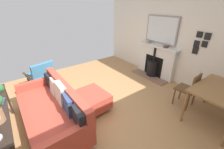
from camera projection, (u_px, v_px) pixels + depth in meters
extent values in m
cube|color=#A87A4C|center=(86.00, 111.00, 3.27)|extent=(5.77, 5.30, 0.01)
cube|color=silver|center=(171.00, 35.00, 4.21)|extent=(0.12, 5.30, 2.74)
cube|color=brown|center=(149.00, 76.00, 4.79)|extent=(0.35, 1.27, 0.03)
cube|color=silver|center=(156.00, 61.00, 4.72)|extent=(0.18, 1.33, 0.96)
cube|color=black|center=(154.00, 66.00, 4.74)|extent=(0.06, 0.66, 0.64)
cylinder|color=black|center=(153.00, 68.00, 4.76)|extent=(0.36, 0.36, 0.48)
cylinder|color=black|center=(154.00, 61.00, 4.65)|extent=(0.38, 0.38, 0.02)
cylinder|color=black|center=(154.00, 54.00, 4.55)|extent=(0.07, 0.07, 0.43)
cube|color=silver|center=(157.00, 46.00, 4.49)|extent=(0.23, 1.41, 0.05)
cube|color=gray|center=(161.00, 30.00, 4.32)|extent=(0.04, 1.07, 0.80)
cube|color=silver|center=(161.00, 30.00, 4.31)|extent=(0.01, 0.99, 0.72)
cylinder|color=#9E9384|center=(148.00, 42.00, 4.73)|extent=(0.15, 0.15, 0.05)
torus|color=#9E9384|center=(148.00, 41.00, 4.72)|extent=(0.15, 0.15, 0.01)
cylinder|color=#47382D|center=(166.00, 47.00, 4.24)|extent=(0.14, 0.14, 0.05)
torus|color=#47382D|center=(166.00, 46.00, 4.23)|extent=(0.15, 0.15, 0.01)
cylinder|color=#B2B2B7|center=(25.00, 107.00, 3.32)|extent=(0.04, 0.04, 0.10)
cylinder|color=#B2B2B7|center=(55.00, 97.00, 3.69)|extent=(0.04, 0.04, 0.10)
cylinder|color=#B2B2B7|center=(88.00, 143.00, 2.48)|extent=(0.04, 0.04, 0.10)
cube|color=#B74233|center=(50.00, 114.00, 2.80)|extent=(0.89, 2.02, 0.32)
cube|color=#B74233|center=(66.00, 93.00, 2.85)|extent=(0.16, 2.01, 0.38)
cube|color=#B74233|center=(36.00, 84.00, 3.37)|extent=(0.83, 0.13, 0.17)
cube|color=#B74233|center=(67.00, 138.00, 2.02)|extent=(0.83, 0.13, 0.17)
cube|color=black|center=(50.00, 81.00, 3.36)|extent=(0.14, 0.33, 0.33)
cube|color=beige|center=(54.00, 87.00, 3.11)|extent=(0.16, 0.34, 0.35)
cube|color=beige|center=(60.00, 94.00, 2.82)|extent=(0.15, 0.41, 0.42)
cube|color=#334775|center=(69.00, 105.00, 2.55)|extent=(0.15, 0.36, 0.36)
cube|color=black|center=(79.00, 119.00, 2.25)|extent=(0.14, 0.36, 0.36)
cylinder|color=#B2B2B7|center=(76.00, 105.00, 3.41)|extent=(0.03, 0.03, 0.09)
cylinder|color=#B2B2B7|center=(90.00, 119.00, 3.00)|extent=(0.03, 0.03, 0.09)
cylinder|color=#B2B2B7|center=(94.00, 97.00, 3.70)|extent=(0.03, 0.03, 0.09)
cylinder|color=#B2B2B7|center=(109.00, 108.00, 3.29)|extent=(0.03, 0.03, 0.09)
cube|color=#B74233|center=(92.00, 99.00, 3.26)|extent=(0.67, 0.78, 0.32)
cube|color=#4C3321|center=(46.00, 75.00, 4.52)|extent=(0.05, 0.05, 0.35)
cube|color=#4C3321|center=(29.00, 81.00, 4.17)|extent=(0.05, 0.05, 0.35)
cube|color=#4C3321|center=(54.00, 80.00, 4.25)|extent=(0.05, 0.05, 0.35)
cube|color=#4C3321|center=(37.00, 87.00, 3.90)|extent=(0.05, 0.05, 0.35)
cube|color=teal|center=(40.00, 74.00, 4.13)|extent=(0.72, 0.69, 0.08)
cube|color=teal|center=(43.00, 70.00, 3.89)|extent=(0.61, 0.27, 0.37)
cube|color=#4C3321|center=(50.00, 68.00, 4.31)|extent=(0.17, 0.53, 0.04)
cube|color=#4C3321|center=(28.00, 76.00, 3.86)|extent=(0.17, 0.53, 0.04)
cube|color=black|center=(9.00, 100.00, 3.06)|extent=(0.04, 0.04, 0.70)
cylinder|color=olive|center=(208.00, 90.00, 3.42)|extent=(0.05, 0.05, 0.72)
cylinder|color=olive|center=(184.00, 107.00, 2.85)|extent=(0.05, 0.05, 0.72)
cube|color=olive|center=(223.00, 90.00, 2.70)|extent=(1.14, 0.84, 0.03)
cylinder|color=brown|center=(180.00, 92.00, 3.59)|extent=(0.03, 0.03, 0.43)
cylinder|color=brown|center=(174.00, 97.00, 3.41)|extent=(0.03, 0.03, 0.43)
cylinder|color=brown|center=(194.00, 97.00, 3.38)|extent=(0.03, 0.03, 0.43)
cylinder|color=brown|center=(187.00, 103.00, 3.19)|extent=(0.03, 0.03, 0.43)
cube|color=brown|center=(186.00, 89.00, 3.29)|extent=(0.43, 0.43, 0.02)
cube|color=brown|center=(196.00, 84.00, 3.08)|extent=(0.36, 0.06, 0.40)
cube|color=black|center=(200.00, 35.00, 3.53)|extent=(0.02, 0.14, 0.15)
cube|color=black|center=(208.00, 36.00, 3.40)|extent=(0.02, 0.14, 0.16)
cube|color=black|center=(196.00, 44.00, 3.65)|extent=(0.02, 0.13, 0.17)
cube|color=black|center=(204.00, 44.00, 3.50)|extent=(0.02, 0.13, 0.15)
cube|color=black|center=(195.00, 51.00, 3.71)|extent=(0.02, 0.14, 0.18)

